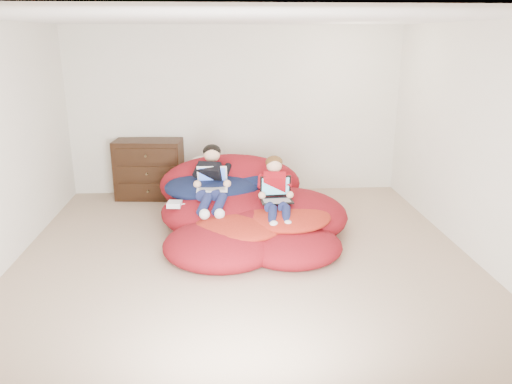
{
  "coord_description": "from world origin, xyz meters",
  "views": [
    {
      "loc": [
        -0.23,
        -5.06,
        2.35
      ],
      "look_at": [
        0.14,
        0.16,
        0.7
      ],
      "focal_mm": 35.0,
      "sensor_mm": 36.0,
      "label": 1
    }
  ],
  "objects_px": {
    "dresser": "(149,169)",
    "younger_boy": "(276,189)",
    "beanbag_pile": "(247,211)",
    "older_boy": "(212,178)",
    "laptop_white": "(212,183)",
    "laptop_black": "(276,194)"
  },
  "relations": [
    {
      "from": "younger_boy",
      "to": "laptop_white",
      "type": "relative_size",
      "value": 2.43
    },
    {
      "from": "dresser",
      "to": "beanbag_pile",
      "type": "xyz_separation_m",
      "value": [
        1.39,
        -1.47,
        -0.18
      ]
    },
    {
      "from": "laptop_white",
      "to": "younger_boy",
      "type": "bearing_deg",
      "value": -20.67
    },
    {
      "from": "dresser",
      "to": "older_boy",
      "type": "xyz_separation_m",
      "value": [
        0.96,
        -1.36,
        0.23
      ]
    },
    {
      "from": "dresser",
      "to": "older_boy",
      "type": "distance_m",
      "value": 1.68
    },
    {
      "from": "beanbag_pile",
      "to": "younger_boy",
      "type": "height_order",
      "value": "younger_boy"
    },
    {
      "from": "older_boy",
      "to": "younger_boy",
      "type": "relative_size",
      "value": 1.2
    },
    {
      "from": "beanbag_pile",
      "to": "younger_boy",
      "type": "distance_m",
      "value": 0.54
    },
    {
      "from": "younger_boy",
      "to": "dresser",
      "type": "bearing_deg",
      "value": 134.98
    },
    {
      "from": "dresser",
      "to": "younger_boy",
      "type": "distance_m",
      "value": 2.43
    },
    {
      "from": "laptop_white",
      "to": "older_boy",
      "type": "bearing_deg",
      "value": 90.0
    },
    {
      "from": "dresser",
      "to": "older_boy",
      "type": "bearing_deg",
      "value": -54.74
    },
    {
      "from": "dresser",
      "to": "younger_boy",
      "type": "height_order",
      "value": "younger_boy"
    },
    {
      "from": "beanbag_pile",
      "to": "younger_boy",
      "type": "xyz_separation_m",
      "value": [
        0.33,
        -0.24,
        0.35
      ]
    },
    {
      "from": "laptop_white",
      "to": "laptop_black",
      "type": "distance_m",
      "value": 0.82
    },
    {
      "from": "older_boy",
      "to": "laptop_white",
      "type": "bearing_deg",
      "value": -90.0
    },
    {
      "from": "older_boy",
      "to": "younger_boy",
      "type": "bearing_deg",
      "value": -25.3
    },
    {
      "from": "dresser",
      "to": "beanbag_pile",
      "type": "bearing_deg",
      "value": -46.75
    },
    {
      "from": "beanbag_pile",
      "to": "younger_boy",
      "type": "bearing_deg",
      "value": -36.35
    },
    {
      "from": "beanbag_pile",
      "to": "laptop_white",
      "type": "distance_m",
      "value": 0.57
    },
    {
      "from": "older_boy",
      "to": "younger_boy",
      "type": "distance_m",
      "value": 0.83
    },
    {
      "from": "younger_boy",
      "to": "laptop_black",
      "type": "relative_size",
      "value": 2.36
    }
  ]
}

